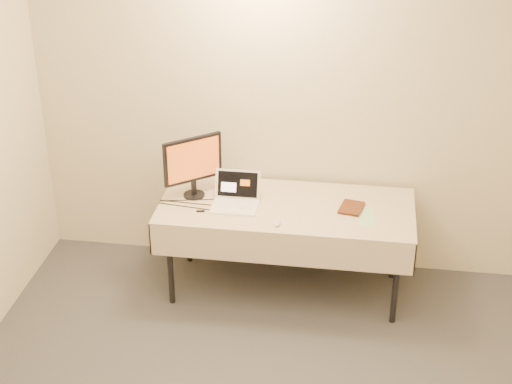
# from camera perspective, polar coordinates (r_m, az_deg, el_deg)

# --- Properties ---
(back_wall) EXTENTS (4.00, 0.10, 2.70)m
(back_wall) POSITION_cam_1_polar(r_m,az_deg,el_deg) (5.88, 2.84, 6.38)
(back_wall) COLOR beige
(back_wall) RESTS_ON ground
(table) EXTENTS (1.86, 0.81, 0.74)m
(table) POSITION_cam_1_polar(r_m,az_deg,el_deg) (5.76, 2.22, -1.52)
(table) COLOR black
(table) RESTS_ON ground
(laptop) EXTENTS (0.33, 0.30, 0.23)m
(laptop) POSITION_cam_1_polar(r_m,az_deg,el_deg) (5.72, -1.47, -0.41)
(laptop) COLOR white
(laptop) RESTS_ON table
(monitor) EXTENTS (0.38, 0.31, 0.47)m
(monitor) POSITION_cam_1_polar(r_m,az_deg,el_deg) (5.75, -4.62, 2.16)
(monitor) COLOR black
(monitor) RESTS_ON table
(book) EXTENTS (0.16, 0.05, 0.21)m
(book) POSITION_cam_1_polar(r_m,az_deg,el_deg) (5.68, 6.23, -0.17)
(book) COLOR brown
(book) RESTS_ON table
(alarm_clock) EXTENTS (0.14, 0.08, 0.06)m
(alarm_clock) POSITION_cam_1_polar(r_m,az_deg,el_deg) (5.97, -1.86, 0.61)
(alarm_clock) COLOR black
(alarm_clock) RESTS_ON table
(clicker) EXTENTS (0.05, 0.09, 0.02)m
(clicker) POSITION_cam_1_polar(r_m,az_deg,el_deg) (5.48, 1.56, -2.28)
(clicker) COLOR silver
(clicker) RESTS_ON table
(paper_form) EXTENTS (0.12, 0.28, 0.00)m
(paper_form) POSITION_cam_1_polar(r_m,az_deg,el_deg) (5.64, 8.04, -1.76)
(paper_form) COLOR #B3DDB0
(paper_form) RESTS_ON table
(usb_dongle) EXTENTS (0.06, 0.03, 0.01)m
(usb_dongle) POSITION_cam_1_polar(r_m,az_deg,el_deg) (5.65, -4.06, -1.40)
(usb_dongle) COLOR black
(usb_dongle) RESTS_ON table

